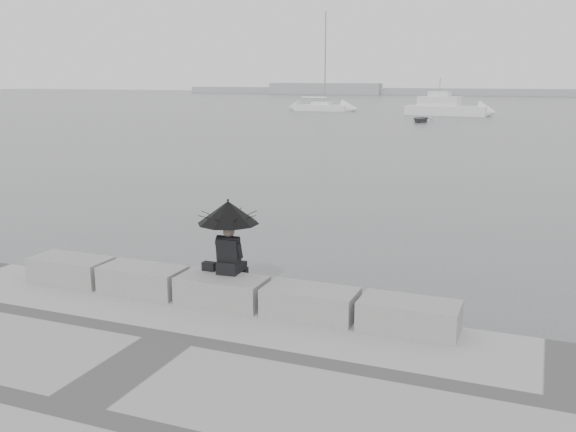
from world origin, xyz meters
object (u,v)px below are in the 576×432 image
at_px(dinghy, 421,119).
at_px(sailboat_left, 322,107).
at_px(motor_cruiser, 447,108).
at_px(seated_person, 228,221).

bearing_deg(dinghy, sailboat_left, 134.90).
height_order(motor_cruiser, dinghy, motor_cruiser).
bearing_deg(motor_cruiser, sailboat_left, 173.54).
xyz_separation_m(sailboat_left, dinghy, (16.37, -16.54, -0.25)).
relative_size(motor_cruiser, dinghy, 2.97).
height_order(sailboat_left, dinghy, sailboat_left).
xyz_separation_m(seated_person, motor_cruiser, (-6.16, 68.41, -1.10)).
distance_m(seated_person, dinghy, 56.36).
relative_size(seated_person, sailboat_left, 0.11).
distance_m(sailboat_left, dinghy, 23.27).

